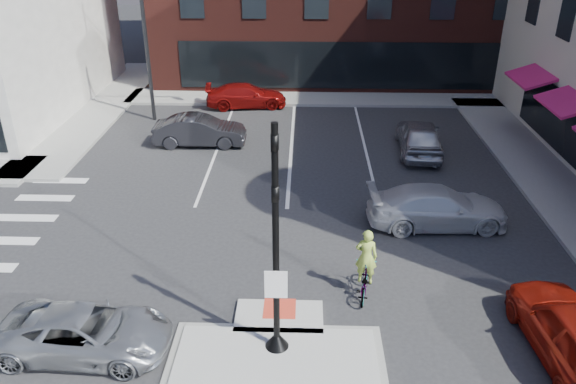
{
  "coord_description": "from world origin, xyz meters",
  "views": [
    {
      "loc": [
        0.64,
        -10.62,
        9.98
      ],
      "look_at": [
        0.12,
        5.42,
        2.0
      ],
      "focal_mm": 35.0,
      "sensor_mm": 36.0,
      "label": 1
    }
  ],
  "objects_px": {
    "bg_car_dark": "(200,131)",
    "bg_car_red": "(246,96)",
    "white_pickup": "(437,207)",
    "cyclist": "(365,273)",
    "red_sedan": "(576,335)",
    "silver_suv": "(86,332)",
    "bg_car_silver": "(419,136)"
  },
  "relations": [
    {
      "from": "silver_suv",
      "to": "cyclist",
      "type": "xyz_separation_m",
      "value": [
        7.2,
        2.6,
        0.13
      ]
    },
    {
      "from": "bg_car_red",
      "to": "white_pickup",
      "type": "bearing_deg",
      "value": -156.01
    },
    {
      "from": "bg_car_silver",
      "to": "cyclist",
      "type": "xyz_separation_m",
      "value": [
        -3.49,
        -11.01,
        -0.06
      ]
    },
    {
      "from": "white_pickup",
      "to": "bg_car_red",
      "type": "xyz_separation_m",
      "value": [
        -8.09,
        13.4,
        -0.05
      ]
    },
    {
      "from": "red_sedan",
      "to": "white_pickup",
      "type": "distance_m",
      "value": 7.03
    },
    {
      "from": "bg_car_silver",
      "to": "bg_car_red",
      "type": "xyz_separation_m",
      "value": [
        -8.66,
        6.59,
        -0.12
      ]
    },
    {
      "from": "silver_suv",
      "to": "bg_car_red",
      "type": "relative_size",
      "value": 0.95
    },
    {
      "from": "red_sedan",
      "to": "cyclist",
      "type": "distance_m",
      "value": 5.51
    },
    {
      "from": "bg_car_dark",
      "to": "white_pickup",
      "type": "bearing_deg",
      "value": -128.88
    },
    {
      "from": "silver_suv",
      "to": "red_sedan",
      "type": "bearing_deg",
      "value": -87.18
    },
    {
      "from": "red_sedan",
      "to": "silver_suv",
      "type": "bearing_deg",
      "value": -3.55
    },
    {
      "from": "bg_car_dark",
      "to": "bg_car_silver",
      "type": "height_order",
      "value": "bg_car_silver"
    },
    {
      "from": "white_pickup",
      "to": "bg_car_red",
      "type": "bearing_deg",
      "value": 27.92
    },
    {
      "from": "red_sedan",
      "to": "white_pickup",
      "type": "relative_size",
      "value": 0.96
    },
    {
      "from": "red_sedan",
      "to": "cyclist",
      "type": "bearing_deg",
      "value": -31.4
    },
    {
      "from": "silver_suv",
      "to": "bg_car_red",
      "type": "xyz_separation_m",
      "value": [
        2.03,
        20.2,
        0.06
      ]
    },
    {
      "from": "bg_car_dark",
      "to": "cyclist",
      "type": "bearing_deg",
      "value": -151.2
    },
    {
      "from": "red_sedan",
      "to": "white_pickup",
      "type": "xyz_separation_m",
      "value": [
        -1.96,
        6.76,
        -0.09
      ]
    },
    {
      "from": "bg_car_dark",
      "to": "bg_car_red",
      "type": "relative_size",
      "value": 0.95
    },
    {
      "from": "white_pickup",
      "to": "silver_suv",
      "type": "bearing_deg",
      "value": 120.7
    },
    {
      "from": "white_pickup",
      "to": "bg_car_red",
      "type": "distance_m",
      "value": 15.66
    },
    {
      "from": "white_pickup",
      "to": "bg_car_dark",
      "type": "relative_size",
      "value": 1.13
    },
    {
      "from": "red_sedan",
      "to": "cyclist",
      "type": "height_order",
      "value": "cyclist"
    },
    {
      "from": "bg_car_red",
      "to": "cyclist",
      "type": "xyz_separation_m",
      "value": [
        5.17,
        -17.6,
        0.07
      ]
    },
    {
      "from": "red_sedan",
      "to": "bg_car_silver",
      "type": "xyz_separation_m",
      "value": [
        -1.4,
        13.56,
        -0.02
      ]
    },
    {
      "from": "bg_car_red",
      "to": "cyclist",
      "type": "distance_m",
      "value": 18.34
    },
    {
      "from": "bg_car_dark",
      "to": "bg_car_silver",
      "type": "bearing_deg",
      "value": -94.94
    },
    {
      "from": "silver_suv",
      "to": "cyclist",
      "type": "height_order",
      "value": "cyclist"
    },
    {
      "from": "bg_car_dark",
      "to": "bg_car_silver",
      "type": "relative_size",
      "value": 0.94
    },
    {
      "from": "white_pickup",
      "to": "bg_car_dark",
      "type": "bearing_deg",
      "value": 49.41
    },
    {
      "from": "silver_suv",
      "to": "white_pickup",
      "type": "height_order",
      "value": "white_pickup"
    },
    {
      "from": "silver_suv",
      "to": "bg_car_dark",
      "type": "distance_m",
      "value": 14.23
    }
  ]
}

